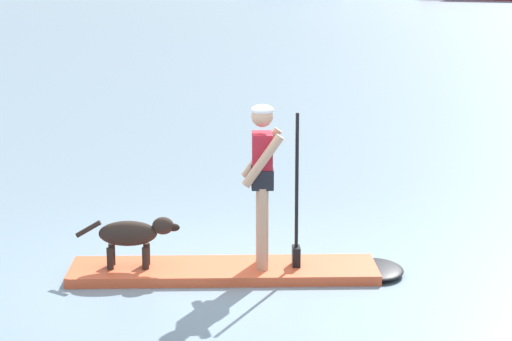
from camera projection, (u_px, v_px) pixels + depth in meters
The scene contains 4 objects.
ground_plane at pixel (224, 275), 10.05m from camera, with size 400.00×400.00×0.00m, color gray.
paddleboard at pixel (246, 271), 10.05m from camera, with size 3.47×1.93×0.10m.
person_paddler at pixel (264, 173), 9.83m from camera, with size 0.68×0.59×1.67m.
dog at pixel (133, 234), 9.93m from camera, with size 1.01×0.46×0.52m.
Camera 1 is at (3.51, -8.94, 3.18)m, focal length 68.64 mm.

